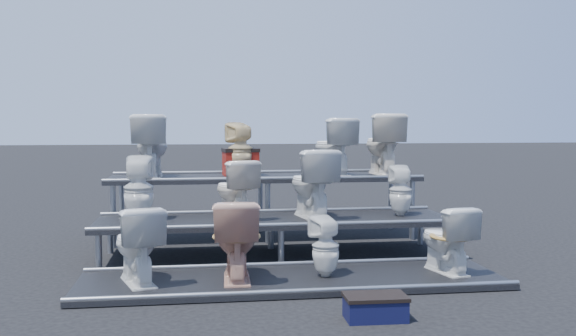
{
  "coord_description": "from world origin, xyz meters",
  "views": [
    {
      "loc": [
        -0.96,
        -7.51,
        1.6
      ],
      "look_at": [
        0.16,
        0.1,
        1.05
      ],
      "focal_mm": 40.0,
      "sensor_mm": 36.0,
      "label": 1
    }
  ],
  "objects": [
    {
      "name": "ground",
      "position": [
        0.0,
        0.0,
        0.0
      ],
      "size": [
        80.0,
        80.0,
        0.0
      ],
      "primitive_type": "plane",
      "color": "black",
      "rests_on": "ground"
    },
    {
      "name": "toilet_10",
      "position": [
        0.98,
        1.3,
        1.26
      ],
      "size": [
        0.62,
        0.87,
        0.8
      ],
      "primitive_type": "imported",
      "rotation": [
        0.0,
        0.0,
        3.38
      ],
      "color": "silver",
      "rests_on": "tier_back"
    },
    {
      "name": "toilet_7",
      "position": [
        1.54,
        0.0,
        0.77
      ],
      "size": [
        0.3,
        0.31,
        0.62
      ],
      "primitive_type": "imported",
      "rotation": [
        0.0,
        0.0,
        3.06
      ],
      "color": "silver",
      "rests_on": "tier_mid"
    },
    {
      "name": "tier_back",
      "position": [
        0.0,
        1.3,
        0.43
      ],
      "size": [
        4.2,
        1.2,
        0.86
      ],
      "primitive_type": "cube",
      "color": "black",
      "rests_on": "ground"
    },
    {
      "name": "tier_front",
      "position": [
        0.0,
        -1.3,
        0.03
      ],
      "size": [
        4.2,
        1.2,
        0.06
      ],
      "primitive_type": "cube",
      "color": "black",
      "rests_on": "ground"
    },
    {
      "name": "toilet_8",
      "position": [
        -1.53,
        1.3,
        1.28
      ],
      "size": [
        0.49,
        0.84,
        0.85
      ],
      "primitive_type": "imported",
      "rotation": [
        0.0,
        0.0,
        3.12
      ],
      "color": "silver",
      "rests_on": "tier_back"
    },
    {
      "name": "red_crate",
      "position": [
        -0.31,
        1.39,
        1.03
      ],
      "size": [
        0.5,
        0.42,
        0.33
      ],
      "primitive_type": "cube",
      "rotation": [
        0.0,
        0.0,
        0.11
      ],
      "color": "maroon",
      "rests_on": "tier_back"
    },
    {
      "name": "step_stool",
      "position": [
        0.49,
        -2.56,
        0.09
      ],
      "size": [
        0.49,
        0.31,
        0.17
      ],
      "primitive_type": "cube",
      "rotation": [
        0.0,
        0.0,
        -0.03
      ],
      "color": "black",
      "rests_on": "ground"
    },
    {
      "name": "toilet_4",
      "position": [
        -1.59,
        0.0,
        0.84
      ],
      "size": [
        0.35,
        0.36,
        0.76
      ],
      "primitive_type": "imported",
      "rotation": [
        0.0,
        0.0,
        3.11
      ],
      "color": "silver",
      "rests_on": "tier_mid"
    },
    {
      "name": "toilet_2",
      "position": [
        0.34,
        -1.3,
        0.36
      ],
      "size": [
        0.35,
        0.35,
        0.61
      ],
      "primitive_type": "imported",
      "rotation": [
        0.0,
        0.0,
        3.47
      ],
      "color": "silver",
      "rests_on": "tier_front"
    },
    {
      "name": "toilet_1",
      "position": [
        -0.56,
        -1.3,
        0.46
      ],
      "size": [
        0.48,
        0.8,
        0.8
      ],
      "primitive_type": "imported",
      "rotation": [
        0.0,
        0.0,
        3.09
      ],
      "color": "tan",
      "rests_on": "tier_front"
    },
    {
      "name": "toilet_5",
      "position": [
        -0.48,
        0.0,
        0.81
      ],
      "size": [
        0.59,
        0.78,
        0.7
      ],
      "primitive_type": "imported",
      "rotation": [
        0.0,
        0.0,
        3.45
      ],
      "color": "white",
      "rests_on": "tier_mid"
    },
    {
      "name": "toilet_0",
      "position": [
        -1.5,
        -1.3,
        0.44
      ],
      "size": [
        0.62,
        0.83,
        0.75
      ],
      "primitive_type": "imported",
      "rotation": [
        0.0,
        0.0,
        3.44
      ],
      "color": "silver",
      "rests_on": "tier_front"
    },
    {
      "name": "tier_mid",
      "position": [
        0.0,
        0.0,
        0.23
      ],
      "size": [
        4.2,
        1.2,
        0.46
      ],
      "primitive_type": "cube",
      "color": "black",
      "rests_on": "ground"
    },
    {
      "name": "toilet_11",
      "position": [
        1.7,
        1.3,
        1.29
      ],
      "size": [
        0.5,
        0.85,
        0.86
      ],
      "primitive_type": "imported",
      "rotation": [
        0.0,
        0.0,
        3.12
      ],
      "color": "white",
      "rests_on": "tier_back"
    },
    {
      "name": "toilet_6",
      "position": [
        0.43,
        0.0,
        0.87
      ],
      "size": [
        0.59,
        0.87,
        0.83
      ],
      "primitive_type": "imported",
      "rotation": [
        0.0,
        0.0,
        3.3
      ],
      "color": "silver",
      "rests_on": "tier_mid"
    },
    {
      "name": "toilet_9",
      "position": [
        -0.32,
        1.3,
        1.23
      ],
      "size": [
        0.45,
        0.45,
        0.74
      ],
      "primitive_type": "imported",
      "rotation": [
        0.0,
        0.0,
        3.56
      ],
      "color": "beige",
      "rests_on": "tier_back"
    },
    {
      "name": "toilet_3",
      "position": [
        1.6,
        -1.3,
        0.41
      ],
      "size": [
        0.51,
        0.74,
        0.69
      ],
      "primitive_type": "imported",
      "rotation": [
        0.0,
        0.0,
        3.34
      ],
      "color": "silver",
      "rests_on": "tier_front"
    }
  ]
}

